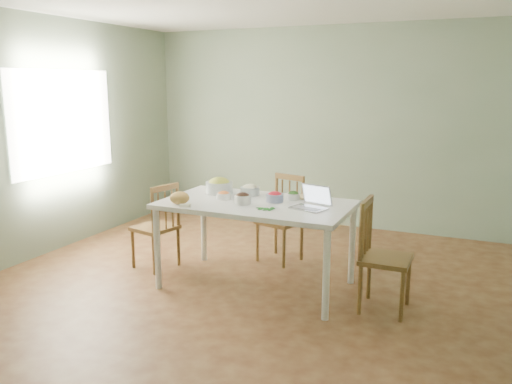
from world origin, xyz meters
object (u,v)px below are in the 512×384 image
at_px(chair_far, 280,219).
at_px(bowl_squash, 219,186).
at_px(laptop, 309,198).
at_px(dining_table, 256,245).
at_px(chair_right, 386,256).
at_px(chair_left, 155,225).
at_px(bread_boule, 180,198).

distance_m(chair_far, bowl_squash, 0.84).
bearing_deg(laptop, dining_table, -170.70).
height_order(chair_right, laptop, laptop).
distance_m(bowl_squash, laptop, 1.09).
bearing_deg(chair_left, bowl_squash, 117.51).
relative_size(chair_far, bowl_squash, 3.45).
distance_m(chair_left, laptop, 1.81).
xyz_separation_m(chair_right, laptop, (-0.71, -0.00, 0.45)).
height_order(bowl_squash, laptop, laptop).
bearing_deg(chair_right, chair_left, 87.77).
bearing_deg(chair_left, dining_table, 100.94).
xyz_separation_m(chair_far, laptop, (0.60, -0.82, 0.46)).
bearing_deg(laptop, chair_left, -168.82).
xyz_separation_m(bread_boule, bowl_squash, (0.11, 0.58, 0.02)).
xyz_separation_m(chair_left, bread_boule, (0.58, -0.40, 0.44)).
height_order(dining_table, bread_boule, bread_boule).
distance_m(chair_right, bowl_squash, 1.83).
relative_size(chair_left, laptop, 3.05).
bearing_deg(chair_far, laptop, -39.34).
xyz_separation_m(bread_boule, laptop, (1.16, 0.31, 0.04)).
xyz_separation_m(dining_table, laptop, (0.54, -0.05, 0.52)).
bearing_deg(bread_boule, bowl_squash, 79.43).
bearing_deg(bowl_squash, bread_boule, -100.57).
height_order(chair_right, bowl_squash, bowl_squash).
height_order(chair_far, laptop, laptop).
xyz_separation_m(chair_left, chair_right, (2.45, -0.09, 0.03)).
distance_m(chair_far, laptop, 1.12).
relative_size(chair_left, chair_right, 0.94).
relative_size(chair_far, chair_left, 1.03).
bearing_deg(bread_boule, chair_right, 9.67).
bearing_deg(chair_left, chair_right, 101.07).
height_order(chair_left, bread_boule, bread_boule).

